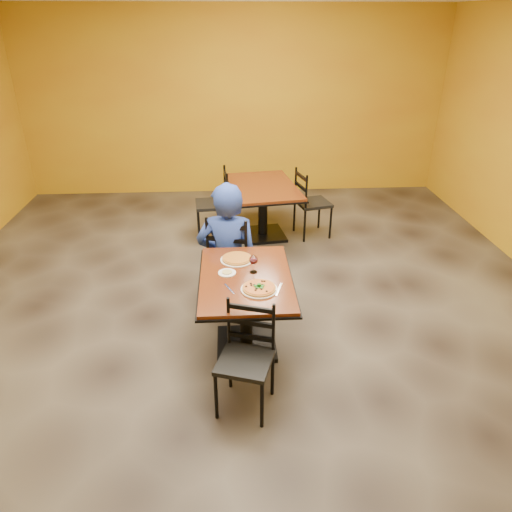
{
  "coord_description": "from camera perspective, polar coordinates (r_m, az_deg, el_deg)",
  "views": [
    {
      "loc": [
        -0.13,
        -4.12,
        2.8
      ],
      "look_at": [
        0.1,
        -0.3,
        0.85
      ],
      "focal_mm": 33.15,
      "sensor_mm": 36.0,
      "label": 1
    }
  ],
  "objects": [
    {
      "name": "side_plate",
      "position": [
        4.22,
        -3.51,
        -2.04
      ],
      "size": [
        0.16,
        0.16,
        0.01
      ],
      "primitive_type": "cylinder",
      "color": "white",
      "rests_on": "table_main"
    },
    {
      "name": "chair_main_far",
      "position": [
        5.09,
        -2.86,
        0.1
      ],
      "size": [
        0.56,
        0.56,
        1.0
      ],
      "primitive_type": null,
      "rotation": [
        0.0,
        0.0,
        2.85
      ],
      "color": "black",
      "rests_on": "floor"
    },
    {
      "name": "wall_back",
      "position": [
        8.23,
        -2.65,
        17.84
      ],
      "size": [
        7.0,
        0.01,
        3.0
      ],
      "primitive_type": "cube",
      "color": "#BB9414",
      "rests_on": "ground"
    },
    {
      "name": "pizza_far",
      "position": [
        4.43,
        -2.32,
        -0.26
      ],
      "size": [
        0.28,
        0.28,
        0.02
      ],
      "primitive_type": "cylinder",
      "color": "gold",
      "rests_on": "plate_far"
    },
    {
      "name": "wine_glass",
      "position": [
        4.19,
        -0.31,
        -0.89
      ],
      "size": [
        0.08,
        0.08,
        0.18
      ],
      "primitive_type": null,
      "color": "white",
      "rests_on": "table_main"
    },
    {
      "name": "chair_second_right",
      "position": [
        6.66,
        6.9,
        6.34
      ],
      "size": [
        0.52,
        0.52,
        0.95
      ],
      "primitive_type": null,
      "rotation": [
        0.0,
        0.0,
        1.81
      ],
      "color": "black",
      "rests_on": "floor"
    },
    {
      "name": "chair_main_near",
      "position": [
        3.7,
        -1.36,
        -12.68
      ],
      "size": [
        0.5,
        0.5,
        0.88
      ],
      "primitive_type": null,
      "rotation": [
        0.0,
        0.0,
        -0.31
      ],
      "color": "black",
      "rests_on": "floor"
    },
    {
      "name": "plate_main",
      "position": [
        3.97,
        0.38,
        -4.04
      ],
      "size": [
        0.31,
        0.31,
        0.01
      ],
      "primitive_type": "cylinder",
      "color": "white",
      "rests_on": "table_main"
    },
    {
      "name": "table_main",
      "position": [
        4.26,
        -1.23,
        -4.78
      ],
      "size": [
        0.83,
        1.23,
        0.75
      ],
      "color": "#5F2D0F",
      "rests_on": "floor"
    },
    {
      "name": "pizza_main",
      "position": [
        3.96,
        0.38,
        -3.84
      ],
      "size": [
        0.28,
        0.28,
        0.02
      ],
      "primitive_type": "cylinder",
      "color": "maroon",
      "rests_on": "plate_main"
    },
    {
      "name": "table_second",
      "position": [
        6.54,
        0.84,
        6.95
      ],
      "size": [
        1.07,
        1.44,
        0.75
      ],
      "rotation": [
        0.0,
        0.0,
        0.14
      ],
      "color": "#5F2D0F",
      "rests_on": "floor"
    },
    {
      "name": "fork",
      "position": [
        3.98,
        -3.22,
        -3.99
      ],
      "size": [
        0.09,
        0.18,
        0.0
      ],
      "primitive_type": "cube",
      "rotation": [
        0.0,
        0.0,
        0.42
      ],
      "color": "silver",
      "rests_on": "table_main"
    },
    {
      "name": "chair_second_left",
      "position": [
        6.56,
        -5.33,
        6.2
      ],
      "size": [
        0.48,
        0.48,
        0.98
      ],
      "primitive_type": null,
      "rotation": [
        0.0,
        0.0,
        -1.49
      ],
      "color": "black",
      "rests_on": "floor"
    },
    {
      "name": "floor",
      "position": [
        4.98,
        -1.4,
        -7.21
      ],
      "size": [
        7.0,
        8.0,
        0.01
      ],
      "primitive_type": "cube",
      "color": "black",
      "rests_on": "ground"
    },
    {
      "name": "knife",
      "position": [
        3.98,
        2.78,
        -4.05
      ],
      "size": [
        0.08,
        0.2,
        0.0
      ],
      "primitive_type": "cube",
      "rotation": [
        0.0,
        0.0,
        -0.31
      ],
      "color": "silver",
      "rests_on": "table_main"
    },
    {
      "name": "dip",
      "position": [
        4.22,
        -3.51,
        -1.94
      ],
      "size": [
        0.09,
        0.09,
        0.01
      ],
      "primitive_type": "cylinder",
      "color": "tan",
      "rests_on": "side_plate"
    },
    {
      "name": "plate_far",
      "position": [
        4.44,
        -2.32,
        -0.45
      ],
      "size": [
        0.31,
        0.31,
        0.01
      ],
      "primitive_type": "cylinder",
      "color": "white",
      "rests_on": "table_main"
    },
    {
      "name": "diner",
      "position": [
        4.91,
        -3.42,
        1.31
      ],
      "size": [
        0.71,
        0.52,
        1.36
      ],
      "primitive_type": "imported",
      "rotation": [
        0.0,
        0.0,
        3.01
      ],
      "color": "navy",
      "rests_on": "floor"
    }
  ]
}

